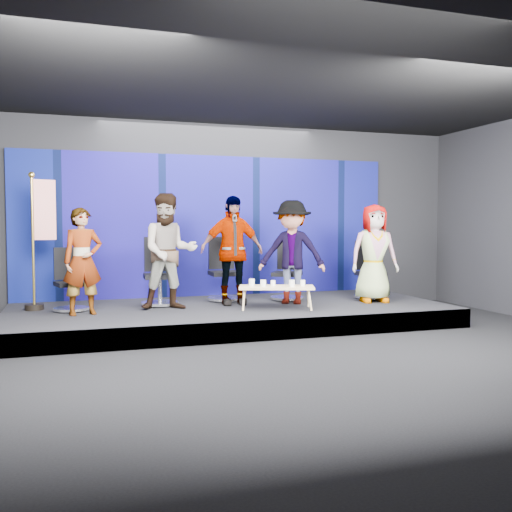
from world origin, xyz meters
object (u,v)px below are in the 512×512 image
Objects in this scene: chair_a at (70,290)px; mug_b at (263,283)px; chair_c at (224,280)px; mug_e at (303,283)px; chair_d at (288,280)px; chair_e at (369,279)px; mug_c at (273,283)px; flag_stand at (40,237)px; chair_b at (159,283)px; panelist_a at (83,261)px; panelist_c at (232,250)px; panelist_b at (169,251)px; panelist_e at (374,253)px; panelist_d at (292,252)px; mug_d at (292,283)px; coffee_table at (277,288)px; mug_a at (252,282)px.

mug_b is (2.87, -0.78, 0.09)m from chair_a.
mug_e is at bearing -53.50° from chair_c.
chair_a is 3.65m from chair_d.
chair_e is at bearing -14.96° from chair_a.
mug_b is 1.20× the size of mug_c.
chair_e is at bearing 17.48° from mug_b.
chair_b is at bearing -22.38° from flag_stand.
mug_e is at bearing -35.81° from flag_stand.
panelist_a is 2.40m from panelist_c.
chair_c reaches higher than chair_e.
panelist_b reaches higher than panelist_e.
mug_b is (-2.26, -0.71, 0.07)m from chair_e.
chair_b is 10.74× the size of mug_b.
panelist_d is at bearing -11.52° from panelist_a.
panelist_c is (2.55, -0.10, 0.58)m from chair_a.
panelist_a reaches higher than mug_e.
panelist_e reaches higher than chair_b.
mug_d reaches higher than mug_b.
coffee_table is (-1.87, -0.26, -0.51)m from panelist_e.
panelist_c is 17.25× the size of mug_b.
panelist_a is 1.25× the size of coffee_table.
mug_a is at bearing -28.04° from chair_b.
chair_e is (3.74, -0.25, -0.03)m from chair_b.
chair_e reaches higher than chair_a.
panelist_b is at bearing -145.54° from chair_c.
mug_a is at bearing 161.63° from mug_e.
panelist_e is at bearing -8.47° from chair_b.
panelist_e is at bearing 21.76° from panelist_d.
panelist_c is at bearing 128.37° from mug_c.
mug_e is (0.63, -0.10, -0.01)m from mug_b.
panelist_d reaches higher than panelist_a.
panelist_d reaches higher than mug_a.
panelist_d is at bearing 3.21° from panelist_b.
flag_stand is (-1.91, 0.59, 0.22)m from panelist_b.
panelist_c is at bearing -26.55° from flag_stand.
mug_a is (2.55, -0.16, -0.37)m from panelist_a.
mug_a reaches higher than mug_d.
mug_e is at bearing -12.46° from panelist_b.
panelist_e is (3.56, -0.72, 0.47)m from chair_b.
mug_a reaches higher than mug_e.
chair_e is 0.62× the size of panelist_e.
coffee_table is 0.59× the size of flag_stand.
panelist_b is 2.30m from chair_d.
panelist_d is at bearing -161.29° from chair_e.
panelist_c is 1.68× the size of chair_d.
panelist_b reaches higher than coffee_table.
chair_c is at bearing 14.24° from chair_b.
flag_stand is at bearing 164.17° from mug_a.
panelist_a reaches higher than chair_d.
panelist_b is 1.78m from coffee_table.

